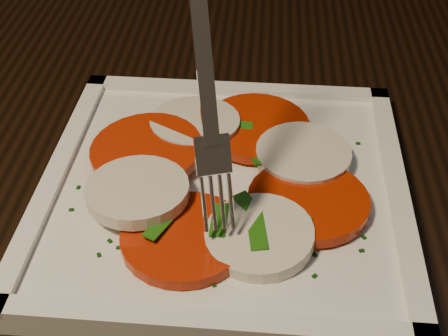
{
  "coord_description": "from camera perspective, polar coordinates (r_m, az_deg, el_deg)",
  "views": [
    {
      "loc": [
        -0.04,
        -0.39,
        1.07
      ],
      "look_at": [
        -0.03,
        -0.03,
        0.78
      ],
      "focal_mm": 50.0,
      "sensor_mm": 36.0,
      "label": 1
    }
  ],
  "objects": [
    {
      "name": "fork",
      "position": [
        0.39,
        -2.06,
        9.62
      ],
      "size": [
        0.05,
        0.1,
        0.19
      ],
      "primitive_type": null,
      "rotation": [
        0.0,
        0.0,
        0.19
      ],
      "color": "white",
      "rests_on": "caprese_salad"
    },
    {
      "name": "plate",
      "position": [
        0.47,
        0.0,
        -2.1
      ],
      "size": [
        0.3,
        0.3,
        0.01
      ],
      "primitive_type": "cube",
      "rotation": [
        0.0,
        0.0,
        -0.1
      ],
      "color": "white",
      "rests_on": "table"
    },
    {
      "name": "caprese_salad",
      "position": [
        0.46,
        0.0,
        -0.61
      ],
      "size": [
        0.22,
        0.21,
        0.02
      ],
      "color": "#B91C04",
      "rests_on": "plate"
    },
    {
      "name": "table",
      "position": [
        0.62,
        -9.14,
        -4.2
      ],
      "size": [
        1.27,
        0.9,
        0.75
      ],
      "rotation": [
        0.0,
        0.0,
        -0.09
      ],
      "color": "black",
      "rests_on": "ground"
    }
  ]
}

